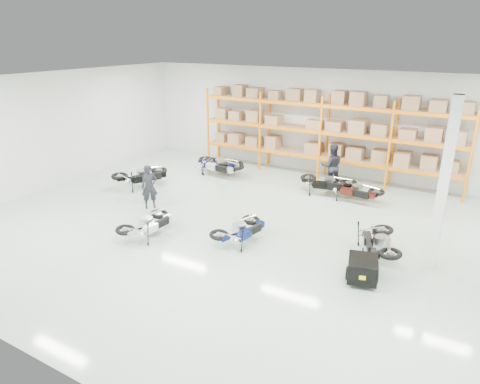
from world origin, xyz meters
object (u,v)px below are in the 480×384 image
Objects in this scene: moto_back_a at (218,161)px; moto_back_d at (355,187)px; moto_touring_right at (379,237)px; moto_back_c at (327,180)px; moto_silver_left at (148,220)px; moto_back_b at (220,163)px; trailer at (362,269)px; moto_blue_centre at (241,226)px; person_back at (332,166)px; moto_black_far_left at (141,172)px; person_left at (149,187)px.

moto_back_d is at bearing -95.64° from moto_back_a.
moto_back_c is at bearing 105.93° from moto_touring_right.
moto_back_a is at bearing -72.83° from moto_silver_left.
moto_back_b is (0.22, -0.20, -0.00)m from moto_back_a.
moto_back_a reaches higher than trailer.
moto_back_a is (-4.26, 5.36, 0.06)m from moto_blue_centre.
moto_blue_centre is 6.84m from moto_back_a.
moto_silver_left is at bearing 36.79° from person_back.
moto_back_d is at bearing -106.06° from moto_back_c.
moto_black_far_left reaches higher than moto_touring_right.
moto_back_c is at bearing 69.58° from person_back.
moto_back_c is (6.76, 2.94, -0.03)m from moto_black_far_left.
moto_touring_right is 8.67m from moto_back_b.
moto_back_b is (-7.72, 5.53, 0.21)m from trailer.
person_back reaches higher than moto_silver_left.
moto_black_far_left is 7.63m from person_back.
moto_back_b is 5.98m from moto_back_d.
trailer is at bearing 86.84° from person_back.
moto_back_d is 7.47m from person_left.
moto_touring_right reaches higher than moto_back_d.
moto_silver_left is 0.90× the size of moto_back_a.
person_back reaches higher than person_left.
moto_back_c is (-2.89, 5.64, 0.21)m from trailer.
moto_black_far_left is 10.02m from trailer.
moto_black_far_left is at bearing 106.70° from moto_back_c.
trailer is at bearing -170.80° from moto_silver_left.
moto_back_b is (-1.39, 6.21, 0.06)m from moto_silver_left.
moto_black_far_left reaches higher than moto_blue_centre.
person_back is at bearing -69.12° from moto_back_b.
person_left is (-7.84, 1.14, 0.42)m from trailer.
moto_back_a is at bearing -88.81° from moto_black_far_left.
moto_back_d is (-1.74, 3.85, -0.01)m from moto_touring_right.
moto_touring_right is at bearing -120.52° from moto_back_a.
person_back reaches higher than moto_back_d.
moto_black_far_left reaches higher than moto_back_d.
moto_back_b is 1.21× the size of person_left.
moto_back_a is 1.00× the size of moto_back_b.
moto_back_b reaches higher than moto_touring_right.
trailer is 7.93m from person_left.
moto_touring_right is at bearing -148.51° from moto_back_d.
moto_blue_centre is 6.55m from moto_back_b.
moto_black_far_left is at bearing 153.81° from moto_touring_right.
moto_blue_centre is 0.94× the size of person_back.
moto_silver_left is 7.87m from person_back.
trailer is 7.13m from person_back.
moto_back_a reaches higher than moto_back_c.
moto_back_d is at bearing -99.43° from moto_blue_centre.
moto_blue_centre is 0.95× the size of moto_touring_right.
moto_blue_centre is 3.71m from trailer.
moto_back_a is (-1.60, 6.41, 0.06)m from moto_silver_left.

